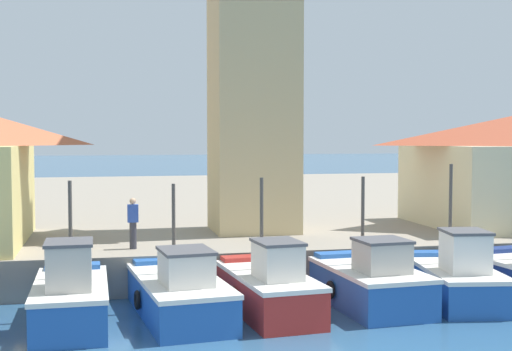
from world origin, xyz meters
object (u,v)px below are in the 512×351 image
fishing_boat_left_outer (71,297)px  fishing_boat_mid_right (456,278)px  fishing_boat_mid_left (269,288)px  dock_worker_near_tower (133,222)px  fishing_boat_center (371,282)px  clock_tower (253,16)px  fishing_boat_left_inner (179,292)px

fishing_boat_left_outer → fishing_boat_mid_right: size_ratio=0.97×
fishing_boat_mid_left → dock_worker_near_tower: fishing_boat_mid_left is taller
fishing_boat_center → clock_tower: 11.37m
fishing_boat_left_outer → fishing_boat_mid_right: 10.82m
fishing_boat_left_outer → fishing_boat_center: bearing=1.7°
fishing_boat_mid_left → fishing_boat_mid_right: 5.61m
clock_tower → fishing_boat_left_outer: bearing=-130.1°
fishing_boat_left_inner → fishing_boat_center: 5.40m
fishing_boat_mid_left → fishing_boat_center: (2.98, 0.11, -0.01)m
fishing_boat_left_outer → dock_worker_near_tower: 4.74m
fishing_boat_left_outer → fishing_boat_mid_left: (5.21, 0.14, -0.03)m
fishing_boat_left_outer → fishing_boat_mid_right: fishing_boat_mid_right is taller
fishing_boat_center → dock_worker_near_tower: 7.68m
fishing_boat_center → fishing_boat_mid_right: (2.62, -0.01, 0.01)m
clock_tower → dock_worker_near_tower: clock_tower is taller
fishing_boat_left_inner → dock_worker_near_tower: bearing=104.9°
fishing_boat_left_inner → clock_tower: (3.54, 7.25, 8.57)m
fishing_boat_left_outer → clock_tower: size_ratio=0.26×
fishing_boat_center → clock_tower: clock_tower is taller
fishing_boat_mid_right → dock_worker_near_tower: size_ratio=2.83×
fishing_boat_center → fishing_boat_left_outer: bearing=-178.3°
fishing_boat_mid_right → fishing_boat_left_outer: bearing=-178.8°
fishing_boat_mid_right → clock_tower: size_ratio=0.27×
clock_tower → fishing_boat_left_inner: bearing=-116.1°
fishing_boat_left_inner → fishing_boat_mid_left: fishing_boat_mid_left is taller
fishing_boat_mid_right → fishing_boat_center: bearing=179.7°
fishing_boat_left_inner → fishing_boat_mid_right: 8.02m
fishing_boat_center → dock_worker_near_tower: (-6.44, 3.95, 1.39)m
fishing_boat_left_outer → dock_worker_near_tower: fishing_boat_left_outer is taller
fishing_boat_mid_left → fishing_boat_center: 2.98m
fishing_boat_mid_right → dock_worker_near_tower: bearing=156.4°
fishing_boat_mid_left → clock_tower: 11.33m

